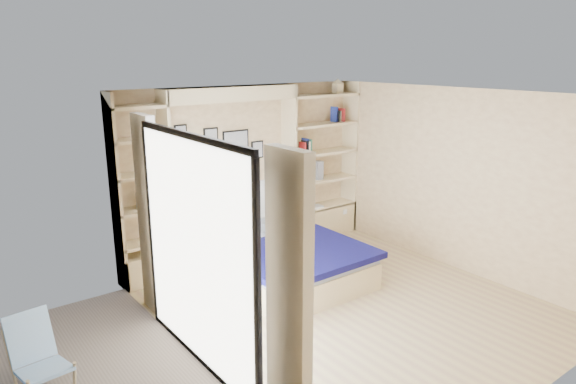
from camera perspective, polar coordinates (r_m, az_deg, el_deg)
ground at (r=6.36m, az=6.61°, el=-12.33°), size 4.50×4.50×0.00m
room_shell at (r=6.86m, az=-4.28°, el=-0.55°), size 4.50×4.50×4.50m
bed at (r=6.89m, az=-0.53°, el=-7.51°), size 1.71×2.23×1.07m
photo_gallery at (r=7.30m, az=-7.82°, el=4.54°), size 1.48×0.02×0.82m
reading_lamps at (r=7.29m, az=-5.78°, el=0.54°), size 1.92×0.12×0.15m
shelf_decor at (r=7.99m, az=2.05°, el=6.06°), size 3.49×0.23×2.03m
deck_chair at (r=5.30m, az=-26.09°, el=-15.93°), size 0.47×0.71×0.68m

